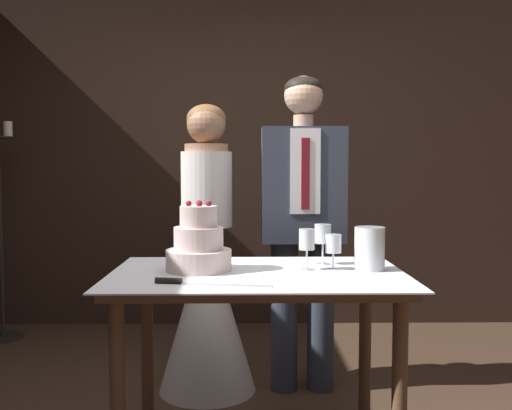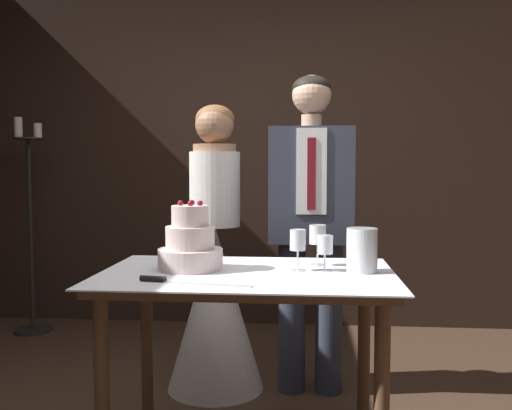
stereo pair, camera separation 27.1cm
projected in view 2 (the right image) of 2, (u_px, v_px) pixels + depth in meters
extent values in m
cube|color=black|center=(261.00, 144.00, 4.52)|extent=(4.78, 0.12, 2.87)
cylinder|color=brown|center=(102.00, 402.00, 2.08)|extent=(0.06, 0.06, 0.78)
cylinder|color=brown|center=(147.00, 350.00, 2.67)|extent=(0.06, 0.06, 0.78)
cylinder|color=brown|center=(364.00, 356.00, 2.59)|extent=(0.06, 0.06, 0.78)
cube|color=brown|center=(247.00, 278.00, 2.30)|extent=(1.13, 0.72, 0.03)
cube|color=white|center=(247.00, 273.00, 2.30)|extent=(1.19, 0.78, 0.01)
cylinder|color=beige|center=(190.00, 259.00, 2.36)|extent=(0.27, 0.27, 0.09)
cylinder|color=beige|center=(190.00, 238.00, 2.36)|extent=(0.20, 0.20, 0.09)
cylinder|color=beige|center=(190.00, 216.00, 2.35)|extent=(0.15, 0.15, 0.09)
sphere|color=maroon|center=(200.00, 203.00, 2.35)|extent=(0.02, 0.02, 0.02)
sphere|color=maroon|center=(192.00, 203.00, 2.38)|extent=(0.02, 0.02, 0.02)
sphere|color=maroon|center=(180.00, 203.00, 2.35)|extent=(0.02, 0.02, 0.02)
sphere|color=maroon|center=(190.00, 203.00, 2.33)|extent=(0.02, 0.02, 0.02)
cube|color=silver|center=(209.00, 284.00, 2.05)|extent=(0.33, 0.08, 0.00)
cylinder|color=black|center=(153.00, 279.00, 2.11)|extent=(0.10, 0.04, 0.02)
cylinder|color=silver|center=(325.00, 271.00, 2.32)|extent=(0.06, 0.06, 0.00)
cylinder|color=silver|center=(325.00, 262.00, 2.32)|extent=(0.01, 0.01, 0.07)
cylinder|color=silver|center=(325.00, 245.00, 2.32)|extent=(0.07, 0.07, 0.08)
cylinder|color=silver|center=(317.00, 265.00, 2.46)|extent=(0.07, 0.07, 0.00)
cylinder|color=silver|center=(318.00, 254.00, 2.46)|extent=(0.01, 0.01, 0.09)
cylinder|color=silver|center=(318.00, 234.00, 2.45)|extent=(0.07, 0.07, 0.08)
cylinder|color=maroon|center=(318.00, 240.00, 2.45)|extent=(0.06, 0.06, 0.03)
cylinder|color=silver|center=(298.00, 270.00, 2.33)|extent=(0.06, 0.06, 0.00)
cylinder|color=silver|center=(298.00, 260.00, 2.33)|extent=(0.01, 0.01, 0.08)
cylinder|color=silver|center=(298.00, 240.00, 2.32)|extent=(0.06, 0.06, 0.09)
cylinder|color=silver|center=(362.00, 250.00, 2.30)|extent=(0.12, 0.12, 0.18)
cylinder|color=silver|center=(362.00, 262.00, 2.30)|extent=(0.06, 0.06, 0.08)
sphere|color=#F9CC4C|center=(362.00, 249.00, 2.30)|extent=(0.02, 0.02, 0.02)
cone|color=white|center=(215.00, 308.00, 3.20)|extent=(0.54, 0.54, 0.92)
cylinder|color=white|center=(215.00, 189.00, 3.15)|extent=(0.28, 0.28, 0.41)
cylinder|color=#A37556|center=(215.00, 148.00, 3.14)|extent=(0.24, 0.24, 0.04)
sphere|color=#A37556|center=(215.00, 125.00, 3.13)|extent=(0.21, 0.21, 0.21)
ellipsoid|color=brown|center=(215.00, 119.00, 3.14)|extent=(0.22, 0.22, 0.16)
cylinder|color=#333847|center=(292.00, 317.00, 3.16)|extent=(0.15, 0.15, 0.84)
cylinder|color=#333847|center=(329.00, 318.00, 3.15)|extent=(0.15, 0.15, 0.84)
cube|color=#333847|center=(311.00, 185.00, 3.11)|extent=(0.45, 0.24, 0.63)
cube|color=white|center=(311.00, 171.00, 2.98)|extent=(0.16, 0.01, 0.45)
cube|color=maroon|center=(311.00, 174.00, 2.97)|extent=(0.04, 0.01, 0.38)
cylinder|color=#DBAD8E|center=(312.00, 121.00, 3.08)|extent=(0.11, 0.11, 0.07)
sphere|color=#DBAD8E|center=(312.00, 95.00, 3.07)|extent=(0.21, 0.21, 0.21)
ellipsoid|color=black|center=(312.00, 88.00, 3.08)|extent=(0.21, 0.21, 0.14)
cylinder|color=black|center=(33.00, 330.00, 4.33)|extent=(0.28, 0.28, 0.02)
cylinder|color=black|center=(31.00, 235.00, 4.29)|extent=(0.03, 0.03, 1.43)
cylinder|color=black|center=(28.00, 139.00, 4.24)|extent=(0.22, 0.22, 0.01)
cylinder|color=silver|center=(18.00, 127.00, 4.24)|extent=(0.06, 0.06, 0.15)
cylinder|color=silver|center=(38.00, 130.00, 4.23)|extent=(0.06, 0.06, 0.11)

